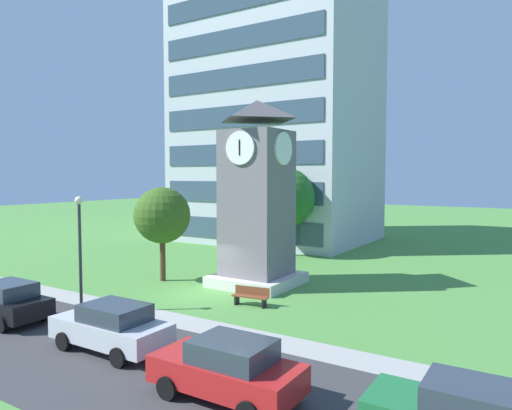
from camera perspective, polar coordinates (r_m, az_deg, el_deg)
ground_plane at (r=25.30m, az=-6.48°, el=-10.61°), size 160.00×160.00×0.00m
street_asphalt at (r=19.59m, az=-23.09°, el=-15.14°), size 120.00×7.20×0.01m
kerb_strip at (r=22.26m, az=-13.51°, el=-12.67°), size 120.00×1.60×0.01m
office_building at (r=45.89m, az=2.70°, el=11.88°), size 16.89×13.48×25.60m
clock_tower at (r=26.34m, az=0.13°, el=0.21°), size 4.38×4.38×10.38m
park_bench at (r=22.75m, az=-0.62°, el=-11.01°), size 1.85×0.71×0.88m
street_lamp at (r=22.65m, az=-20.65°, el=-3.95°), size 0.36×0.36×5.27m
tree_near_tower at (r=36.10m, az=3.55°, el=0.88°), size 4.64×4.64×6.82m
tree_streetside at (r=27.95m, az=-11.35°, el=-1.27°), size 3.30×3.30×5.53m
parked_car_black at (r=22.93m, az=-28.17°, el=-10.30°), size 4.30×2.06×1.69m
parked_car_silver at (r=17.88m, az=-17.15°, el=-13.95°), size 4.53×2.06×1.69m
parked_car_red at (r=13.78m, az=-3.47°, el=-19.22°), size 4.32×2.09×1.69m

